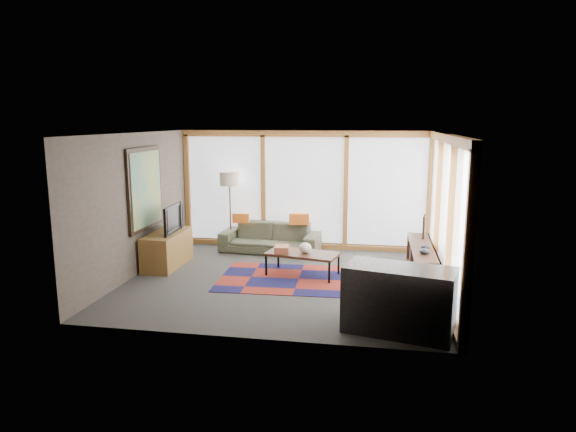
% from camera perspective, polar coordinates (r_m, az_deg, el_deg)
% --- Properties ---
extents(ground, '(5.50, 5.50, 0.00)m').
position_cam_1_polar(ground, '(9.23, -0.43, -7.18)').
color(ground, '#32322F').
rests_on(ground, ground).
extents(room_envelope, '(5.52, 5.02, 2.62)m').
position_cam_1_polar(room_envelope, '(9.36, 3.16, 2.74)').
color(room_envelope, '#3C342D').
rests_on(room_envelope, ground).
extents(rug, '(2.90, 1.93, 0.01)m').
position_cam_1_polar(rug, '(9.30, 1.21, -7.01)').
color(rug, maroon).
rests_on(rug, ground).
extents(sofa, '(2.18, 0.98, 0.62)m').
position_cam_1_polar(sofa, '(11.12, -1.98, -2.43)').
color(sofa, '#3D4130').
rests_on(sofa, ground).
extents(pillow_left, '(0.37, 0.15, 0.20)m').
position_cam_1_polar(pillow_left, '(11.19, -5.27, -0.24)').
color(pillow_left, orange).
rests_on(pillow_left, sofa).
extents(pillow_right, '(0.44, 0.20, 0.24)m').
position_cam_1_polar(pillow_right, '(10.96, 1.24, -0.34)').
color(pillow_right, orange).
rests_on(pillow_right, sofa).
extents(floor_lamp, '(0.43, 0.43, 1.72)m').
position_cam_1_polar(floor_lamp, '(11.35, -6.44, 0.60)').
color(floor_lamp, '#302519').
rests_on(floor_lamp, ground).
extents(coffee_table, '(1.40, 0.91, 0.43)m').
position_cam_1_polar(coffee_table, '(9.48, 1.62, -5.35)').
color(coffee_table, '#351E15').
rests_on(coffee_table, ground).
extents(book_stack, '(0.31, 0.36, 0.11)m').
position_cam_1_polar(book_stack, '(9.47, -0.71, -3.66)').
color(book_stack, brown).
rests_on(book_stack, coffee_table).
extents(vase, '(0.27, 0.27, 0.20)m').
position_cam_1_polar(vase, '(9.37, 1.92, -3.56)').
color(vase, beige).
rests_on(vase, coffee_table).
extents(bookshelf, '(0.42, 2.30, 0.57)m').
position_cam_1_polar(bookshelf, '(9.66, 14.65, -4.95)').
color(bookshelf, '#351E15').
rests_on(bookshelf, ground).
extents(bowl_a, '(0.23, 0.23, 0.09)m').
position_cam_1_polar(bowl_a, '(9.06, 14.94, -3.80)').
color(bowl_a, black).
rests_on(bowl_a, bookshelf).
extents(bowl_b, '(0.20, 0.20, 0.09)m').
position_cam_1_polar(bowl_b, '(9.39, 15.05, -3.33)').
color(bowl_b, black).
rests_on(bowl_b, bookshelf).
extents(shelf_picture, '(0.09, 0.34, 0.44)m').
position_cam_1_polar(shelf_picture, '(10.26, 14.89, -1.14)').
color(shelf_picture, black).
rests_on(shelf_picture, bookshelf).
extents(tv_console, '(0.56, 1.34, 0.67)m').
position_cam_1_polar(tv_console, '(10.32, -13.27, -3.62)').
color(tv_console, brown).
rests_on(tv_console, ground).
extents(television, '(0.16, 0.95, 0.54)m').
position_cam_1_polar(television, '(10.18, -13.11, -0.30)').
color(television, black).
rests_on(television, tv_console).
extents(bar_counter, '(1.55, 0.99, 0.91)m').
position_cam_1_polar(bar_counter, '(7.11, 12.23, -9.11)').
color(bar_counter, black).
rests_on(bar_counter, ground).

